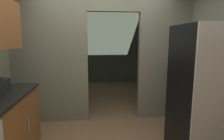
# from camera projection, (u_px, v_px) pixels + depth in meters

# --- Properties ---
(kitchen_partition) EXTENTS (3.48, 0.12, 2.70)m
(kitchen_partition) POSITION_uv_depth(u_px,v_px,m) (101.00, 48.00, 3.58)
(kitchen_partition) COLOR gray
(kitchen_partition) RESTS_ON ground
(adjoining_room_shell) EXTENTS (3.48, 3.50, 2.70)m
(adjoining_room_shell) POSITION_uv_depth(u_px,v_px,m) (100.00, 47.00, 5.86)
(adjoining_room_shell) COLOR slate
(adjoining_room_shell) RESTS_ON ground
(refrigerator) EXTENTS (0.77, 0.80, 1.80)m
(refrigerator) POSITION_uv_depth(u_px,v_px,m) (205.00, 93.00, 2.49)
(refrigerator) COLOR black
(refrigerator) RESTS_ON ground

